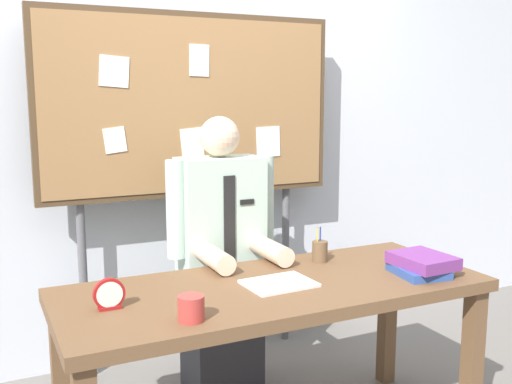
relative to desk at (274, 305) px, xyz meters
name	(u,v)px	position (x,y,z in m)	size (l,w,h in m)	color
back_wall	(179,117)	(0.00, 1.17, 0.72)	(6.40, 0.08, 2.70)	silver
desk	(274,305)	(0.00, 0.00, 0.00)	(1.73, 0.70, 0.72)	brown
person	(222,268)	(0.00, 0.56, 0.00)	(0.55, 0.56, 1.38)	#2D2D33
bulletin_board	(191,110)	(0.00, 0.96, 0.76)	(1.61, 0.09, 1.90)	#4C3823
book_stack	(421,264)	(0.62, -0.16, 0.13)	(0.23, 0.26, 0.09)	#2D4C99
open_notebook	(279,283)	(0.01, -0.02, 0.10)	(0.27, 0.21, 0.01)	silver
desk_clock	(109,295)	(-0.66, 0.00, 0.14)	(0.11, 0.04, 0.11)	maroon
coffee_mug	(191,308)	(-0.43, -0.23, 0.13)	(0.09, 0.09, 0.09)	#B23833
pen_holder	(320,251)	(0.34, 0.20, 0.14)	(0.07, 0.07, 0.16)	brown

